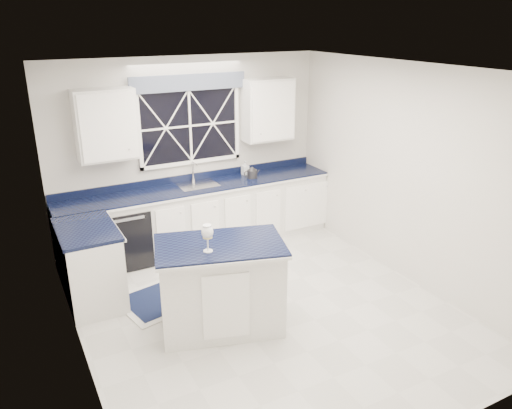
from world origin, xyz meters
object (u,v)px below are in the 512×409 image
faucet (194,172)px  kettle (252,173)px  island (221,286)px  wine_glass (207,233)px  soap_bottle (245,168)px  dishwasher (125,235)px

faucet → kettle: (0.83, -0.22, -0.08)m
kettle → faucet: bearing=173.5°
island → wine_glass: (-0.18, -0.11, 0.69)m
kettle → soap_bottle: bearing=101.5°
dishwasher → wine_glass: size_ratio=2.87×
dishwasher → wine_glass: 2.27m
dishwasher → wine_glass: (0.35, -2.11, 0.78)m
dishwasher → island: island is taller
island → soap_bottle: size_ratio=7.14×
island → dishwasher: bearing=121.1°
soap_bottle → island: bearing=-122.7°
faucet → island: (-0.57, -2.19, -0.60)m
dishwasher → wine_glass: wine_glass is taller
dishwasher → island: (0.53, -2.00, 0.09)m
faucet → island: faucet is taller
soap_bottle → wine_glass: bearing=-124.5°
faucet → island: 2.34m
dishwasher → island: size_ratio=0.55×
wine_glass → soap_bottle: bearing=55.5°
soap_bottle → kettle: bearing=-86.6°
dishwasher → kettle: bearing=-0.7°
dishwasher → soap_bottle: size_ratio=3.91×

